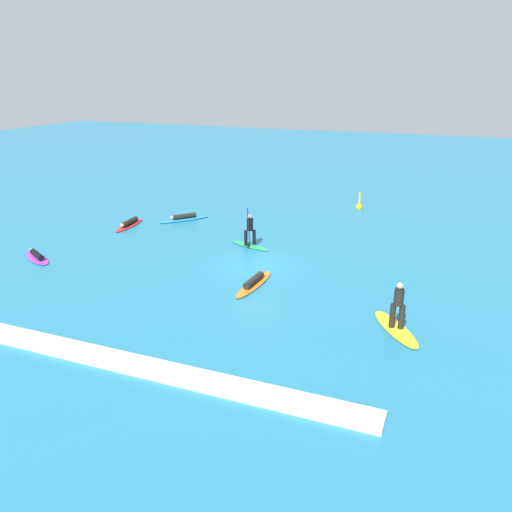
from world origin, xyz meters
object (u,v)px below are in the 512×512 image
(surfer_on_orange_board, at_px, (254,282))
(surfer_on_blue_board, at_px, (184,218))
(surfer_on_purple_board, at_px, (37,256))
(surfer_on_red_board, at_px, (129,224))
(surfer_on_yellow_board, at_px, (397,319))
(marker_buoy, at_px, (359,206))
(surfer_on_green_board, at_px, (250,237))

(surfer_on_orange_board, height_order, surfer_on_blue_board, surfer_on_blue_board)
(surfer_on_purple_board, height_order, surfer_on_red_board, surfer_on_red_board)
(surfer_on_purple_board, distance_m, surfer_on_blue_board, 9.44)
(surfer_on_purple_board, bearing_deg, surfer_on_orange_board, -146.42)
(surfer_on_yellow_board, bearing_deg, marker_buoy, 161.51)
(surfer_on_yellow_board, xyz_separation_m, surfer_on_blue_board, (-14.15, 9.94, -0.30))
(surfer_on_yellow_board, xyz_separation_m, marker_buoy, (-4.70, 16.83, -0.22))
(surfer_on_purple_board, relative_size, surfer_on_red_board, 0.85)
(surfer_on_blue_board, xyz_separation_m, marker_buoy, (9.46, 6.89, 0.07))
(surfer_on_orange_board, xyz_separation_m, surfer_on_red_board, (-10.30, 5.63, 0.01))
(surfer_on_blue_board, bearing_deg, surfer_on_orange_board, 83.52)
(surfer_on_green_board, distance_m, marker_buoy, 10.76)
(surfer_on_blue_board, distance_m, surfer_on_red_board, 3.34)
(surfer_on_green_board, bearing_deg, marker_buoy, 89.63)
(surfer_on_green_board, relative_size, surfer_on_red_board, 0.85)
(surfer_on_red_board, xyz_separation_m, marker_buoy, (11.81, 9.26, 0.05))
(surfer_on_orange_board, height_order, surfer_on_purple_board, surfer_on_orange_board)
(surfer_on_red_board, distance_m, marker_buoy, 15.01)
(surfer_on_green_board, distance_m, surfer_on_blue_board, 6.60)
(surfer_on_blue_board, relative_size, marker_buoy, 2.39)
(surfer_on_purple_board, xyz_separation_m, surfer_on_blue_board, (3.18, 8.89, 0.00))
(surfer_on_green_board, bearing_deg, surfer_on_orange_board, -45.68)
(surfer_on_orange_board, distance_m, surfer_on_red_board, 11.74)
(surfer_on_red_board, relative_size, marker_buoy, 2.43)
(surfer_on_orange_board, height_order, marker_buoy, marker_buoy)
(surfer_on_orange_board, height_order, surfer_on_red_board, surfer_on_red_board)
(surfer_on_blue_board, bearing_deg, surfer_on_purple_board, 19.09)
(marker_buoy, bearing_deg, surfer_on_purple_board, -128.69)
(surfer_on_blue_board, relative_size, surfer_on_red_board, 0.99)
(surfer_on_orange_board, distance_m, surfer_on_blue_board, 11.28)
(surfer_on_green_board, height_order, surfer_on_red_board, surfer_on_green_board)
(marker_buoy, bearing_deg, surfer_on_red_board, -141.90)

